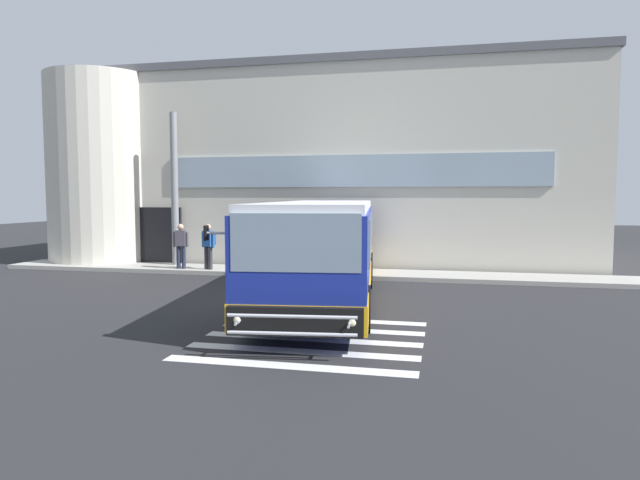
% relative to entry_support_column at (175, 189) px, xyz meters
% --- Properties ---
extents(ground_plane, '(80.00, 90.00, 0.02)m').
position_rel_entry_support_column_xyz_m(ground_plane, '(5.83, -5.40, -3.14)').
color(ground_plane, '#232326').
rests_on(ground_plane, ground).
extents(bay_paint_stripes, '(4.40, 3.96, 0.01)m').
position_rel_entry_support_column_xyz_m(bay_paint_stripes, '(7.83, -9.60, -3.13)').
color(bay_paint_stripes, silver).
rests_on(bay_paint_stripes, ground).
extents(terminal_building, '(22.31, 13.80, 8.17)m').
position_rel_entry_support_column_xyz_m(terminal_building, '(5.15, 6.21, 0.94)').
color(terminal_building, beige).
rests_on(terminal_building, ground).
extents(boarding_curb, '(24.51, 2.00, 0.15)m').
position_rel_entry_support_column_xyz_m(boarding_curb, '(5.83, -0.60, -3.06)').
color(boarding_curb, '#9E9B93').
rests_on(boarding_curb, ground).
extents(entry_support_column, '(0.28, 0.28, 5.97)m').
position_rel_entry_support_column_xyz_m(entry_support_column, '(0.00, 0.00, 0.00)').
color(entry_support_column, slate).
rests_on(entry_support_column, boarding_curb).
extents(bus_main_foreground, '(3.84, 11.32, 2.70)m').
position_rel_entry_support_column_xyz_m(bus_main_foreground, '(7.18, -5.49, -1.80)').
color(bus_main_foreground, navy).
rests_on(bus_main_foreground, ground).
extents(passenger_near_column, '(0.59, 0.27, 1.68)m').
position_rel_entry_support_column_xyz_m(passenger_near_column, '(0.80, -1.15, -2.05)').
color(passenger_near_column, '#1E2338').
rests_on(passenger_near_column, boarding_curb).
extents(passenger_by_doorway, '(0.57, 0.45, 1.68)m').
position_rel_entry_support_column_xyz_m(passenger_by_doorway, '(1.89, -1.09, -2.02)').
color(passenger_by_doorway, '#2D2D33').
rests_on(passenger_by_doorway, boarding_curb).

